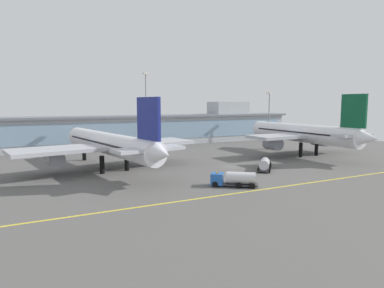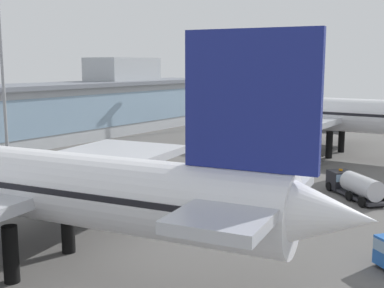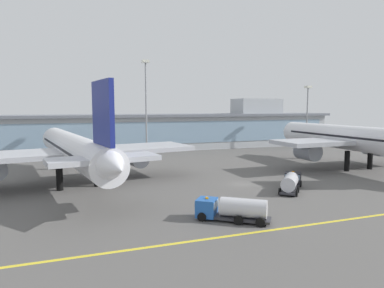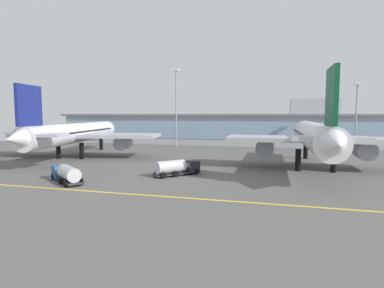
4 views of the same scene
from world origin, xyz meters
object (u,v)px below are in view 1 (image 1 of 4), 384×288
Objects in this scene: airliner_near_left at (109,144)px; apron_light_mast_west at (146,101)px; baggage_tug_near at (265,164)px; apron_light_mast_centre at (269,109)px; airliner_near_right at (302,133)px; fuel_tanker_truck at (232,179)px.

apron_light_mast_west reaches higher than airliner_near_left.
apron_light_mast_centre is at bearing 1.76° from baggage_tug_near.
airliner_near_right is 48.44m from fuel_tanker_truck.
airliner_near_right is 29.11m from baggage_tug_near.
apron_light_mast_west is at bearing 51.46° from airliner_near_right.
fuel_tanker_truck is at bearing 164.75° from baggage_tug_near.
baggage_tug_near is 63.62m from apron_light_mast_centre.
airliner_near_right is at bearing -102.59° from airliner_near_left.
airliner_near_left is 80.62m from apron_light_mast_centre.
apron_light_mast_west reaches higher than airliner_near_right.
baggage_tug_near is at bearing -125.90° from airliner_near_left.
apron_light_mast_centre is (54.89, 3.47, -3.04)m from apron_light_mast_west.
fuel_tanker_truck and baggage_tug_near have the same top height.
fuel_tanker_truck is at bearing -157.16° from airliner_near_left.
airliner_near_right is at bearing -113.87° from apron_light_mast_centre.
airliner_near_left is 6.47× the size of baggage_tug_near.
apron_light_mast_centre is at bearing -76.86° from airliner_near_left.
baggage_tug_near is (16.44, 10.60, 0.00)m from fuel_tanker_truck.
apron_light_mast_centre is (40.28, 47.69, 12.30)m from baggage_tug_near.
airliner_near_left is at bearing -20.66° from fuel_tanker_truck.
apron_light_mast_west is (-14.61, 44.22, 15.34)m from baggage_tug_near.
airliner_near_right is at bearing -19.69° from baggage_tug_near.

